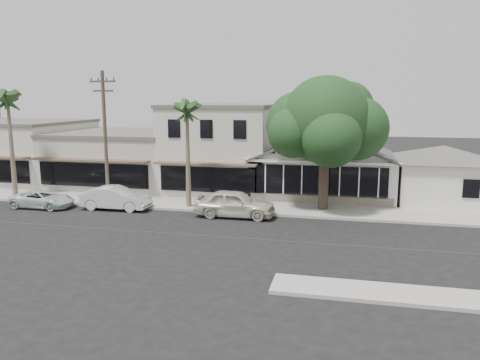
% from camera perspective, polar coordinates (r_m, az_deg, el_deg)
% --- Properties ---
extents(ground, '(140.00, 140.00, 0.00)m').
position_cam_1_polar(ground, '(25.01, -3.06, -6.88)').
color(ground, black).
rests_on(ground, ground).
extents(sidewalk_north, '(90.00, 3.50, 0.15)m').
position_cam_1_polar(sidewalk_north, '(33.93, -12.98, -2.48)').
color(sidewalk_north, '#9E9991').
rests_on(sidewalk_north, ground).
extents(corner_shop, '(10.40, 8.60, 5.10)m').
position_cam_1_polar(corner_shop, '(35.81, 10.20, 2.39)').
color(corner_shop, white).
rests_on(corner_shop, ground).
extents(side_cottage, '(6.00, 6.00, 3.00)m').
position_cam_1_polar(side_cottage, '(35.59, 23.36, -0.14)').
color(side_cottage, white).
rests_on(side_cottage, ground).
extents(row_building_near, '(8.00, 10.00, 6.50)m').
position_cam_1_polar(row_building_near, '(37.96, -1.86, 3.93)').
color(row_building_near, silver).
rests_on(row_building_near, ground).
extents(row_building_midnear, '(10.00, 10.00, 4.20)m').
position_cam_1_polar(row_building_midnear, '(41.31, -14.03, 2.53)').
color(row_building_midnear, '#BBB4A7').
rests_on(row_building_midnear, ground).
extents(row_building_midfar, '(11.00, 10.00, 5.00)m').
position_cam_1_polar(row_building_midfar, '(46.95, -25.58, 3.20)').
color(row_building_midfar, silver).
rests_on(row_building_midfar, ground).
extents(utility_pole, '(1.80, 0.24, 9.00)m').
position_cam_1_polar(utility_pole, '(32.34, -16.11, 5.23)').
color(utility_pole, brown).
rests_on(utility_pole, ground).
extents(car_0, '(4.96, 2.04, 1.68)m').
position_cam_1_polar(car_0, '(28.78, -0.62, -2.88)').
color(car_0, beige).
rests_on(car_0, ground).
extents(car_1, '(4.65, 1.73, 1.52)m').
position_cam_1_polar(car_1, '(31.80, -14.93, -2.13)').
color(car_1, silver).
rests_on(car_1, ground).
extents(car_2, '(4.26, 2.00, 1.18)m').
position_cam_1_polar(car_2, '(33.90, -22.95, -2.15)').
color(car_2, silver).
rests_on(car_2, ground).
extents(shade_tree, '(7.80, 7.05, 8.65)m').
position_cam_1_polar(shade_tree, '(30.32, 10.27, 6.88)').
color(shade_tree, '#423328').
rests_on(shade_tree, ground).
extents(palm_east, '(2.88, 2.88, 7.52)m').
position_cam_1_polar(palm_east, '(30.49, -6.48, 8.36)').
color(palm_east, '#726651').
rests_on(palm_east, ground).
extents(palm_mid, '(3.26, 3.26, 8.29)m').
position_cam_1_polar(palm_mid, '(37.51, -26.48, 8.74)').
color(palm_mid, '#726651').
rests_on(palm_mid, ground).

